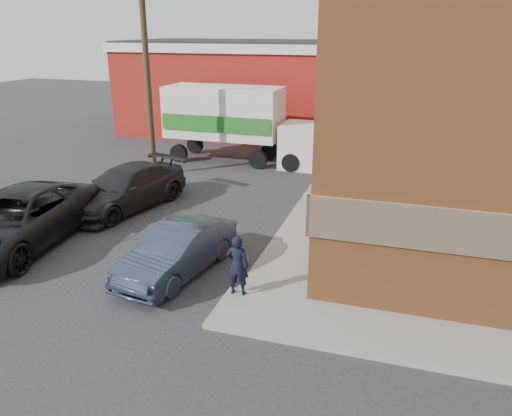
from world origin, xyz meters
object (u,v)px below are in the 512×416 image
Objects in this scene: man at (237,265)px; box_truck at (238,119)px; utility_pole at (147,67)px; suv_a at (16,220)px; warehouse at (257,87)px; sedan at (178,251)px; suv_b at (126,188)px.

box_truck reaches higher than man.
utility_pole is 1.21× the size of box_truck.
suv_a is (-7.48, 0.98, -0.04)m from man.
warehouse is 3.97× the size of sedan.
box_truck is (-4.45, 12.69, 1.21)m from man.
warehouse is at bearing 82.23° from utility_pole.
utility_pole is 10.82m from sedan.
utility_pole is at bearing -55.65° from man.
utility_pole reaches higher than suv_a.
box_truck is (-2.47, 11.94, 1.43)m from sedan.
suv_b is at bearing -101.21° from box_truck.
utility_pole is 5.19m from box_truck.
box_truck is at bearing -79.89° from warehouse.
suv_b is at bearing -74.74° from utility_pole.
man reaches higher than suv_b.
warehouse is 19.44m from suv_a.
utility_pole reaches higher than suv_b.
sedan is at bearing -24.67° from man.
suv_b is (-4.15, 4.23, 0.09)m from sedan.
suv_a is 0.82× the size of box_truck.
man is 7.90m from suv_b.
warehouse reaches higher than sedan.
warehouse is 21.15m from man.
suv_a is at bearing -173.05° from sedan.
box_truck is (1.35, -7.56, -0.70)m from warehouse.
suv_a is at bearing -94.99° from warehouse.
suv_a is 1.16× the size of suv_b.
warehouse is 2.19× the size of box_truck.
box_truck is at bearing 90.84° from suv_b.
man is (7.30, -9.25, -3.85)m from utility_pole.
suv_a is (-0.18, -8.27, -3.89)m from utility_pole.
sedan is 0.78× the size of suv_b.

